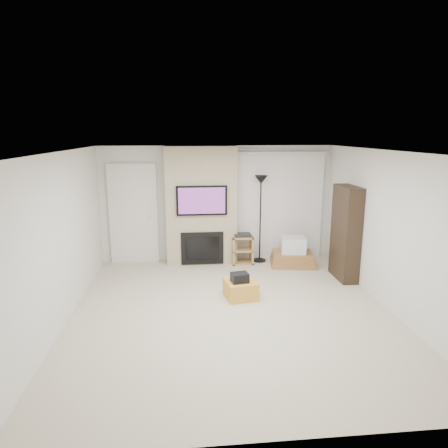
{
  "coord_description": "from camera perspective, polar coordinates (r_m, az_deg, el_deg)",
  "views": [
    {
      "loc": [
        -0.7,
        -5.81,
        2.77
      ],
      "look_at": [
        0.0,
        1.2,
        1.15
      ],
      "focal_mm": 32.0,
      "sensor_mm": 36.0,
      "label": 1
    }
  ],
  "objects": [
    {
      "name": "wall_back",
      "position": [
        8.72,
        -1.01,
        2.91
      ],
      "size": [
        5.0,
        0.0,
        2.5
      ],
      "primitive_type": "cube",
      "rotation": [
        1.57,
        0.0,
        0.0
      ],
      "color": "silver",
      "rests_on": "ground"
    },
    {
      "name": "box_stack",
      "position": [
        8.65,
        9.79,
        -4.3
      ],
      "size": [
        1.01,
        0.82,
        0.61
      ],
      "color": "#9A6A3B",
      "rests_on": "floor"
    },
    {
      "name": "av_stand",
      "position": [
        8.62,
        2.61,
        -3.39
      ],
      "size": [
        0.45,
        0.38,
        0.66
      ],
      "color": "tan",
      "rests_on": "floor"
    },
    {
      "name": "ceiling",
      "position": [
        5.85,
        1.18,
        10.32
      ],
      "size": [
        5.0,
        5.5,
        0.0
      ],
      "primitive_type": "cube",
      "color": "white",
      "rests_on": "wall_back"
    },
    {
      "name": "entry_door",
      "position": [
        8.76,
        -12.8,
        1.33
      ],
      "size": [
        1.02,
        0.11,
        2.14
      ],
      "color": "silver",
      "rests_on": "floor"
    },
    {
      "name": "black_bag",
      "position": [
        6.79,
        2.26,
        -7.65
      ],
      "size": [
        0.31,
        0.27,
        0.16
      ],
      "primitive_type": "cube",
      "rotation": [
        0.0,
        0.0,
        0.18
      ],
      "color": "black",
      "rests_on": "ottoman"
    },
    {
      "name": "hvac_vent",
      "position": [
        6.7,
        3.81,
        10.6
      ],
      "size": [
        0.35,
        0.18,
        0.01
      ],
      "primitive_type": "cube",
      "color": "silver",
      "rests_on": "ceiling"
    },
    {
      "name": "fireplace_wall",
      "position": [
        8.49,
        -3.25,
        2.52
      ],
      "size": [
        1.5,
        0.47,
        2.5
      ],
      "color": "tan",
      "rests_on": "floor"
    },
    {
      "name": "floor_lamp",
      "position": [
        8.54,
        5.28,
        4.25
      ],
      "size": [
        0.28,
        0.28,
        1.89
      ],
      "color": "black",
      "rests_on": "floor"
    },
    {
      "name": "wall_front",
      "position": [
        3.48,
        6.63,
        -12.97
      ],
      "size": [
        5.0,
        0.0,
        2.5
      ],
      "primitive_type": "cube",
      "rotation": [
        1.57,
        0.0,
        0.0
      ],
      "color": "silver",
      "rests_on": "ground"
    },
    {
      "name": "bookshelf",
      "position": [
        7.94,
        16.98,
        -1.24
      ],
      "size": [
        0.3,
        0.8,
        1.8
      ],
      "color": "black",
      "rests_on": "floor"
    },
    {
      "name": "ottoman",
      "position": [
        6.92,
        2.37,
        -9.3
      ],
      "size": [
        0.58,
        0.58,
        0.3
      ],
      "primitive_type": "cube",
      "rotation": [
        0.0,
        0.0,
        0.18
      ],
      "color": "gold",
      "rests_on": "floor"
    },
    {
      "name": "floor",
      "position": [
        6.47,
        1.08,
        -12.39
      ],
      "size": [
        5.0,
        5.5,
        0.0
      ],
      "primitive_type": "cube",
      "color": "beige",
      "rests_on": "ground"
    },
    {
      "name": "wall_left",
      "position": [
        6.27,
        -22.23,
        -2.06
      ],
      "size": [
        0.0,
        5.5,
        2.5
      ],
      "primitive_type": "cube",
      "rotation": [
        1.57,
        0.0,
        1.57
      ],
      "color": "silver",
      "rests_on": "ground"
    },
    {
      "name": "vertical_blinds",
      "position": [
        8.89,
        8.06,
        3.13
      ],
      "size": [
        1.98,
        0.1,
        2.37
      ],
      "color": "silver",
      "rests_on": "floor"
    },
    {
      "name": "wall_right",
      "position": [
        6.8,
        22.54,
        -0.96
      ],
      "size": [
        0.0,
        5.5,
        2.5
      ],
      "primitive_type": "cube",
      "rotation": [
        1.57,
        0.0,
        1.57
      ],
      "color": "silver",
      "rests_on": "ground"
    }
  ]
}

